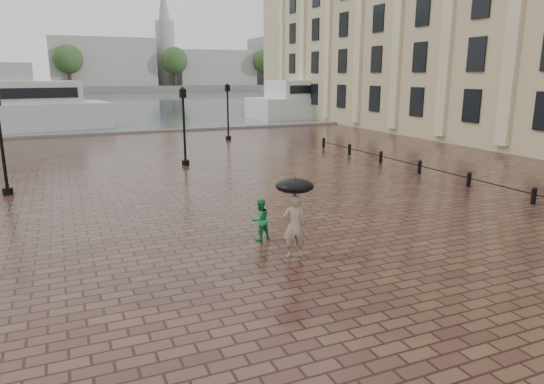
# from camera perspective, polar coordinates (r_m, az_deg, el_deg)

# --- Properties ---
(ground) EXTENTS (300.00, 300.00, 0.00)m
(ground) POSITION_cam_1_polar(r_m,az_deg,el_deg) (15.25, -8.65, -6.42)
(ground) COLOR #3B221B
(ground) RESTS_ON ground
(harbour_water) EXTENTS (240.00, 240.00, 0.00)m
(harbour_water) POSITION_cam_1_polar(r_m,az_deg,el_deg) (106.08, -21.88, 9.84)
(harbour_water) COLOR #4A565B
(harbour_water) RESTS_ON ground
(quay_edge) EXTENTS (80.00, 0.60, 0.30)m
(quay_edge) POSITION_cam_1_polar(r_m,az_deg,el_deg) (46.32, -19.06, 6.44)
(quay_edge) COLOR slate
(quay_edge) RESTS_ON ground
(far_shore) EXTENTS (300.00, 60.00, 2.00)m
(far_shore) POSITION_cam_1_polar(r_m,az_deg,el_deg) (173.98, -22.77, 11.19)
(far_shore) COLOR #4C4C47
(far_shore) RESTS_ON ground
(distant_skyline) EXTENTS (102.50, 22.00, 33.00)m
(distant_skyline) POSITION_cam_1_polar(r_m,az_deg,el_deg) (171.90, -6.19, 14.95)
(distant_skyline) COLOR gray
(distant_skyline) RESTS_ON ground
(far_trees) EXTENTS (188.00, 8.00, 13.50)m
(far_trees) POSITION_cam_1_polar(r_m,az_deg,el_deg) (151.99, -22.87, 14.17)
(far_trees) COLOR #2D2119
(far_trees) RESTS_ON ground
(bollard_row) EXTENTS (0.22, 21.22, 0.73)m
(bollard_row) POSITION_cam_1_polar(r_m,az_deg,el_deg) (27.33, 16.98, 2.93)
(bollard_row) COLOR black
(bollard_row) RESTS_ON ground
(street_lamps) EXTENTS (21.44, 14.44, 4.40)m
(street_lamps) POSITION_cam_1_polar(r_m,az_deg,el_deg) (31.59, -19.85, 7.62)
(street_lamps) COLOR black
(street_lamps) RESTS_ON ground
(adult_pedestrian) EXTENTS (0.77, 0.60, 1.88)m
(adult_pedestrian) POSITION_cam_1_polar(r_m,az_deg,el_deg) (14.03, 2.65, -4.00)
(adult_pedestrian) COLOR tan
(adult_pedestrian) RESTS_ON ground
(child_pedestrian) EXTENTS (0.77, 0.67, 1.35)m
(child_pedestrian) POSITION_cam_1_polar(r_m,az_deg,el_deg) (15.51, -1.41, -3.27)
(child_pedestrian) COLOR #1B9445
(child_pedestrian) RESTS_ON ground
(ferry_far) EXTENTS (26.37, 8.47, 8.50)m
(ferry_far) POSITION_cam_1_polar(r_m,az_deg,el_deg) (65.05, 8.53, 11.14)
(ferry_far) COLOR silver
(ferry_far) RESTS_ON ground
(umbrella) EXTENTS (1.10, 1.10, 1.19)m
(umbrella) POSITION_cam_1_polar(r_m,az_deg,el_deg) (13.72, 2.70, 0.71)
(umbrella) COLOR black
(umbrella) RESTS_ON ground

